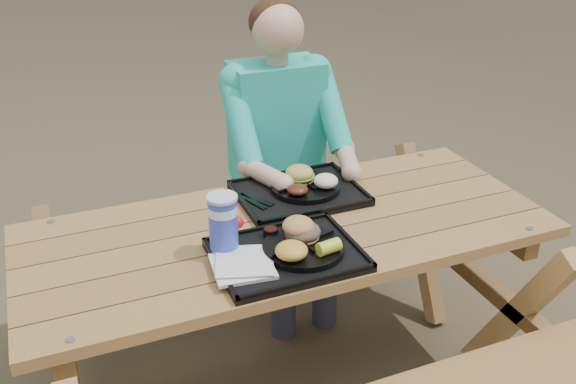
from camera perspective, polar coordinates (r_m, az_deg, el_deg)
name	(u,v)px	position (r m, az deg, el deg)	size (l,w,h in m)	color
picnic_table	(288,314)	(2.41, 0.00, -10.76)	(1.80, 1.49, 0.75)	#999999
tray_near	(287,256)	(2.02, -0.12, -5.70)	(0.45, 0.35, 0.02)	black
tray_far	(299,194)	(2.39, 0.99, -0.18)	(0.45, 0.35, 0.02)	black
plate_near	(303,248)	(2.02, 1.38, -4.97)	(0.26, 0.26, 0.02)	black
plate_far	(305,187)	(2.40, 1.56, 0.47)	(0.26, 0.26, 0.02)	black
napkin_stack	(242,265)	(1.94, -4.07, -6.48)	(0.18, 0.18, 0.02)	silver
soda_cup	(223,225)	(1.99, -5.77, -2.95)	(0.09, 0.09, 0.18)	#182DB5
condiment_bbq	(271,232)	(2.09, -1.55, -3.62)	(0.05, 0.05, 0.03)	black
condiment_mustard	(290,229)	(2.11, 0.20, -3.27)	(0.05, 0.05, 0.03)	yellow
sandwich	(303,223)	(2.02, 1.32, -2.76)	(0.11, 0.11, 0.11)	#B97F41
mac_cheese	(292,251)	(1.94, 0.31, -5.23)	(0.10, 0.10, 0.05)	gold
corn_cob	(329,247)	(1.97, 3.65, -4.89)	(0.07, 0.07, 0.04)	yellow
cutlery_far	(257,199)	(2.33, -2.80, -0.64)	(0.03, 0.15, 0.01)	black
burger	(299,170)	(2.40, 1.02, 2.00)	(0.11, 0.11, 0.10)	gold
baked_beans	(297,189)	(2.31, 0.85, 0.23)	(0.08, 0.08, 0.04)	#512010
potato_salad	(326,181)	(2.36, 3.38, 0.99)	(0.09, 0.09, 0.05)	#F1E6CC
diner	(278,172)	(2.84, -0.88, 1.80)	(0.48, 0.84, 1.28)	#1ABAA8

